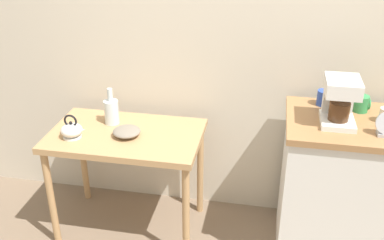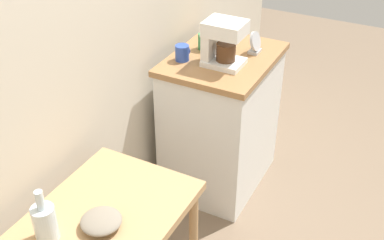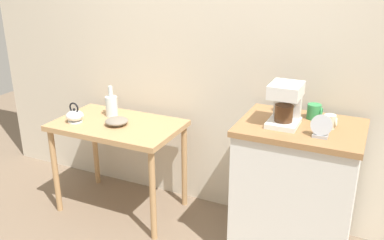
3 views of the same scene
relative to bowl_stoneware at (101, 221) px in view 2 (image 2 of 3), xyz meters
name	(u,v)px [view 2 (image 2 of 3)]	position (x,y,z in m)	size (l,w,h in m)	color
kitchen_counter	(221,121)	(1.31, 0.06, -0.29)	(0.74, 0.58, 0.92)	white
bowl_stoneware	(101,221)	(0.00, 0.00, 0.00)	(0.17, 0.17, 0.05)	gray
glass_carafe_vase	(45,222)	(-0.15, 0.15, 0.05)	(0.09, 0.09, 0.24)	silver
coffee_maker	(221,41)	(1.21, 0.04, 0.30)	(0.18, 0.22, 0.26)	white
mug_small_cream	(232,39)	(1.47, 0.08, 0.20)	(0.08, 0.07, 0.08)	beige
mug_blue	(182,53)	(1.15, 0.25, 0.21)	(0.09, 0.08, 0.09)	#2D4CAD
mug_tall_green	(205,41)	(1.35, 0.21, 0.21)	(0.09, 0.09, 0.09)	#338C4C
table_clock	(255,44)	(1.44, -0.08, 0.22)	(0.12, 0.06, 0.13)	#B2B5BA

